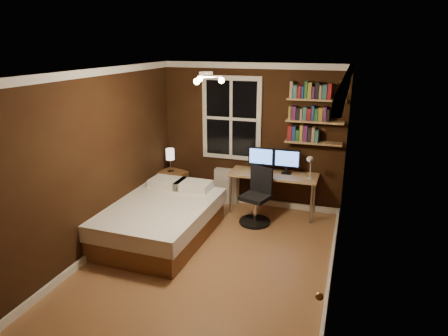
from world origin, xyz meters
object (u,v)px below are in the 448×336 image
(monitor_left, at_px, (261,159))
(monitor_right, at_px, (287,162))
(bed, at_px, (161,220))
(bedside_lamp, at_px, (170,160))
(radiator, at_px, (226,186))
(office_chair, at_px, (257,203))
(desk_lamp, at_px, (310,167))
(nightstand, at_px, (171,187))
(desk, at_px, (273,177))

(monitor_left, bearing_deg, monitor_right, 0.00)
(bed, xyz_separation_m, bedside_lamp, (-0.46, 1.34, 0.50))
(radiator, distance_m, office_chair, 0.98)
(bedside_lamp, bearing_deg, bed, -71.20)
(monitor_left, bearing_deg, desk_lamp, -14.33)
(office_chair, bearing_deg, nightstand, -175.93)
(desk, bearing_deg, desk_lamp, -13.16)
(nightstand, bearing_deg, monitor_left, 24.08)
(monitor_left, xyz_separation_m, office_chair, (0.07, -0.55, -0.57))
(bed, distance_m, desk, 2.04)
(bed, bearing_deg, desk_lamp, 33.77)
(radiator, bearing_deg, monitor_left, -9.50)
(radiator, xyz_separation_m, desk, (0.89, -0.18, 0.32))
(monitor_right, height_order, office_chair, monitor_right)
(radiator, bearing_deg, nightstand, -164.40)
(bed, height_order, desk_lamp, desk_lamp)
(bedside_lamp, height_order, office_chair, bedside_lamp)
(office_chair, bearing_deg, monitor_right, 73.33)
(desk, height_order, office_chair, office_chair)
(bedside_lamp, bearing_deg, radiator, 15.60)
(nightstand, height_order, office_chair, office_chair)
(office_chair, bearing_deg, desk_lamp, 40.61)
(desk, height_order, monitor_left, monitor_left)
(nightstand, distance_m, monitor_right, 2.17)
(bed, xyz_separation_m, office_chair, (1.24, 0.95, 0.05))
(bed, xyz_separation_m, radiator, (0.51, 1.62, 0.03))
(bed, bearing_deg, monitor_right, 44.23)
(bedside_lamp, relative_size, radiator, 0.68)
(desk_lamp, relative_size, office_chair, 0.48)
(monitor_right, relative_size, desk_lamp, 0.99)
(office_chair, bearing_deg, radiator, 154.67)
(monitor_left, bearing_deg, office_chair, -82.44)
(nightstand, distance_m, office_chair, 1.74)
(monitor_left, height_order, desk_lamp, desk_lamp)
(radiator, distance_m, desk_lamp, 1.65)
(office_chair, bearing_deg, bedside_lamp, -175.93)
(bedside_lamp, bearing_deg, desk, 2.71)
(bed, relative_size, monitor_right, 4.61)
(nightstand, relative_size, monitor_left, 1.31)
(bedside_lamp, relative_size, desk, 0.29)
(bed, bearing_deg, monitor_left, 53.39)
(desk_lamp, bearing_deg, monitor_left, 165.67)
(radiator, height_order, office_chair, office_chair)
(bed, height_order, office_chair, office_chair)
(monitor_right, bearing_deg, office_chair, -123.75)
(monitor_left, bearing_deg, nightstand, -174.30)
(nightstand, height_order, bedside_lamp, bedside_lamp)
(desk, bearing_deg, monitor_right, 19.74)
(desk_lamp, xyz_separation_m, office_chair, (-0.77, -0.34, -0.58))
(monitor_left, distance_m, monitor_right, 0.44)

